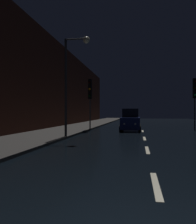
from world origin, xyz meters
TOP-DOWN VIEW (x-y plane):
  - ground at (0.00, 24.50)m, footprint 26.86×84.00m
  - sidewalk_left at (-7.23, 24.50)m, footprint 4.40×84.00m
  - building_facade_left at (-9.83, 21.00)m, footprint 0.80×63.00m
  - lane_centerline at (0.00, 10.97)m, footprint 0.16×18.64m
  - traffic_light_far_left at (-4.93, 19.18)m, footprint 0.33×0.47m
  - traffic_light_far_right at (4.93, 21.01)m, footprint 0.31×0.46m
  - streetlamp_overhead at (-4.65, 12.20)m, footprint 1.70×0.44m
  - car_approaching_headlights at (-1.12, 19.75)m, footprint 1.91×4.14m

SIDE VIEW (x-z plane):
  - ground at x=0.00m, z-range -0.02..0.00m
  - lane_centerline at x=0.00m, z-range 0.00..0.01m
  - sidewalk_left at x=-7.23m, z-range 0.00..0.15m
  - car_approaching_headlights at x=-1.12m, z-range -0.09..2.00m
  - traffic_light_far_left at x=-4.93m, z-range 1.11..6.02m
  - traffic_light_far_right at x=4.93m, z-range 1.14..6.15m
  - streetlamp_overhead at x=-4.65m, z-range 1.14..7.80m
  - building_facade_left at x=-9.83m, z-range 0.00..9.88m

